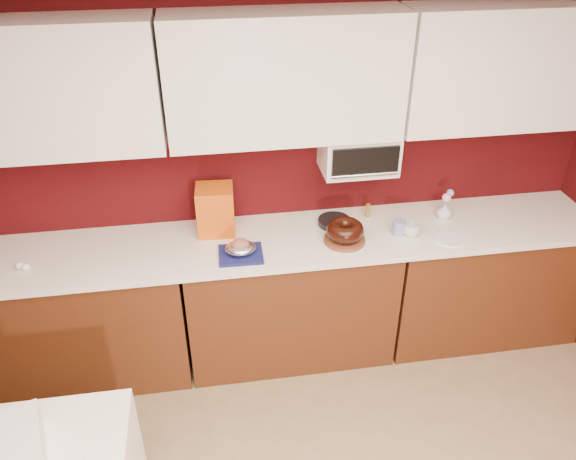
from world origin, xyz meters
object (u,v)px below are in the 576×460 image
(flower_vase, at_px, (444,210))
(coffee_mug, at_px, (411,229))
(pandoro_box, at_px, (216,210))
(bundt_cake, at_px, (345,230))
(toaster_oven, at_px, (358,151))
(foil_ham_nest, at_px, (240,248))
(blue_jar, at_px, (399,227))

(flower_vase, bearing_deg, coffee_mug, -148.94)
(pandoro_box, bearing_deg, bundt_cake, -14.27)
(toaster_oven, relative_size, flower_vase, 3.94)
(foil_ham_nest, height_order, pandoro_box, pandoro_box)
(blue_jar, relative_size, flower_vase, 0.85)
(pandoro_box, bearing_deg, flower_vase, 0.88)
(bundt_cake, relative_size, flower_vase, 2.00)
(foil_ham_nest, distance_m, coffee_mug, 1.06)
(foil_ham_nest, relative_size, pandoro_box, 0.58)
(toaster_oven, xyz_separation_m, coffee_mug, (0.30, -0.26, -0.43))
(toaster_oven, relative_size, blue_jar, 4.61)
(bundt_cake, height_order, pandoro_box, pandoro_box)
(pandoro_box, relative_size, flower_vase, 2.67)
(coffee_mug, relative_size, blue_jar, 0.97)
(toaster_oven, height_order, pandoro_box, toaster_oven)
(pandoro_box, xyz_separation_m, flower_vase, (1.47, -0.07, -0.10))
(foil_ham_nest, relative_size, flower_vase, 1.56)
(coffee_mug, bearing_deg, foil_ham_nest, -176.88)
(toaster_oven, height_order, blue_jar, toaster_oven)
(foil_ham_nest, bearing_deg, toaster_oven, 22.32)
(bundt_cake, distance_m, coffee_mug, 0.42)
(flower_vase, bearing_deg, blue_jar, -157.46)
(foil_ham_nest, bearing_deg, flower_vase, 9.67)
(toaster_oven, height_order, flower_vase, toaster_oven)
(bundt_cake, distance_m, pandoro_box, 0.80)
(coffee_mug, relative_size, flower_vase, 0.82)
(blue_jar, bearing_deg, bundt_cake, -175.28)
(blue_jar, bearing_deg, coffee_mug, -19.42)
(pandoro_box, xyz_separation_m, coffee_mug, (1.18, -0.24, -0.11))
(toaster_oven, relative_size, foil_ham_nest, 2.52)
(toaster_oven, height_order, bundt_cake, toaster_oven)
(blue_jar, distance_m, flower_vase, 0.38)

